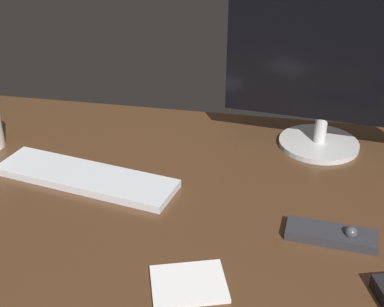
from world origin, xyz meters
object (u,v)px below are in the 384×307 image
at_px(monitor, 329,66).
at_px(media_remote, 332,235).
at_px(keyboard, 85,178).
at_px(notepad, 189,284).

height_order(monitor, media_remote, monitor).
relative_size(keyboard, notepad, 3.35).
relative_size(keyboard, media_remote, 2.42).
height_order(media_remote, notepad, media_remote).
distance_m(keyboard, notepad, 0.41).
bearing_deg(keyboard, notepad, -32.77).
xyz_separation_m(keyboard, media_remote, (0.54, -0.11, 0.00)).
bearing_deg(media_remote, keyboard, 174.06).
relative_size(monitor, keyboard, 1.16).
distance_m(media_remote, notepad, 0.30).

